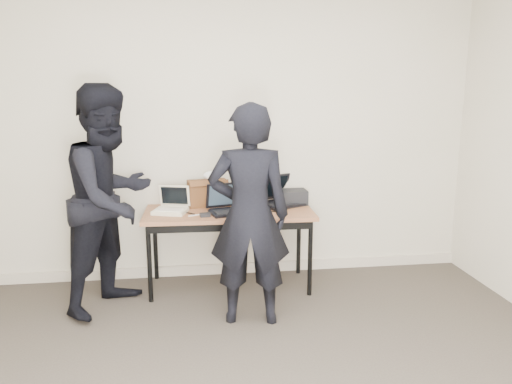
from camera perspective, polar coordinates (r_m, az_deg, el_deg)
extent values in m
cube|color=beige|center=(4.73, -2.30, 6.41)|extent=(4.50, 0.05, 2.70)
cube|color=brown|center=(4.47, -3.10, -2.36)|extent=(1.52, 0.70, 0.03)
cylinder|color=black|center=(4.35, -12.07, -8.02)|extent=(0.04, 0.04, 0.68)
cylinder|color=black|center=(4.41, 6.19, -7.51)|extent=(0.04, 0.04, 0.68)
cylinder|color=black|center=(4.85, -11.43, -5.87)|extent=(0.04, 0.04, 0.68)
cylinder|color=black|center=(4.91, 4.90, -5.45)|extent=(0.04, 0.04, 0.68)
cube|color=black|center=(4.21, -2.90, -4.08)|extent=(1.40, 0.06, 0.06)
cube|color=beige|center=(4.44, -9.76, -2.17)|extent=(0.33, 0.30, 0.03)
cube|color=white|center=(4.41, -9.89, -2.02)|extent=(0.25, 0.19, 0.01)
cube|color=beige|center=(4.54, -9.28, -0.40)|extent=(0.28, 0.12, 0.19)
cube|color=black|center=(4.53, -9.31, -0.40)|extent=(0.24, 0.10, 0.16)
cube|color=beige|center=(4.55, -9.31, -1.62)|extent=(0.24, 0.09, 0.01)
cube|color=black|center=(4.36, -3.06, -2.35)|extent=(0.37, 0.31, 0.02)
cube|color=black|center=(4.33, -2.94, -2.26)|extent=(0.29, 0.19, 0.01)
cube|color=black|center=(4.48, -3.68, -0.34)|extent=(0.33, 0.14, 0.23)
cube|color=#26333F|center=(4.47, -3.65, -0.33)|extent=(0.28, 0.12, 0.19)
cube|color=black|center=(4.47, -3.55, -1.85)|extent=(0.29, 0.08, 0.02)
cube|color=black|center=(4.65, 3.04, -1.41)|extent=(0.45, 0.40, 0.02)
cube|color=black|center=(4.62, 3.27, -1.30)|extent=(0.34, 0.26, 0.01)
cube|color=black|center=(4.76, 1.82, 0.56)|extent=(0.37, 0.24, 0.25)
cube|color=black|center=(4.75, 1.88, 0.58)|extent=(0.32, 0.20, 0.20)
cube|color=black|center=(4.76, 2.08, -0.95)|extent=(0.31, 0.16, 0.02)
cube|color=#5A3317|center=(4.64, -5.55, -0.11)|extent=(0.38, 0.22, 0.24)
cube|color=#5A3317|center=(4.57, -5.42, 0.96)|extent=(0.37, 0.13, 0.07)
cube|color=#5A3317|center=(4.68, -3.63, -0.23)|extent=(0.03, 0.10, 0.02)
ellipsoid|color=white|center=(4.61, -5.22, 1.89)|extent=(0.14, 0.11, 0.08)
cube|color=black|center=(4.72, 4.36, -0.57)|extent=(0.24, 0.20, 0.13)
cube|color=black|center=(4.28, -5.85, -2.61)|extent=(0.09, 0.07, 0.03)
cube|color=black|center=(4.68, -1.00, -1.43)|extent=(0.25, 0.01, 0.01)
cube|color=black|center=(4.47, -8.56, -2.20)|extent=(0.24, 0.24, 0.01)
cube|color=black|center=(4.46, 0.76, -2.11)|extent=(0.29, 0.18, 0.01)
cube|color=silver|center=(4.36, -6.04, -2.51)|extent=(0.26, 0.12, 0.01)
cube|color=black|center=(4.51, 3.58, -1.95)|extent=(0.17, 0.21, 0.01)
cube|color=silver|center=(4.35, -3.08, -2.50)|extent=(0.19, 0.17, 0.01)
imported|color=black|center=(3.78, -0.78, -2.71)|extent=(0.66, 0.47, 1.70)
imported|color=black|center=(4.20, -16.25, -0.76)|extent=(1.08, 1.13, 1.84)
cube|color=beige|center=(4.99, -2.13, -8.67)|extent=(4.50, 0.03, 0.10)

